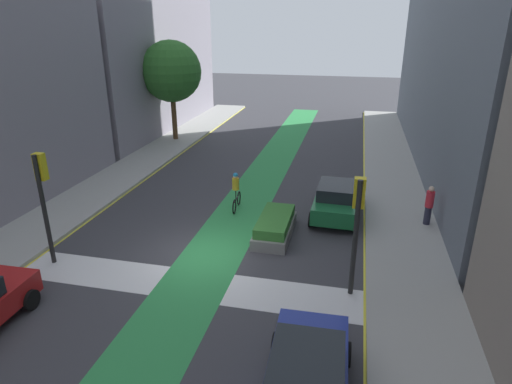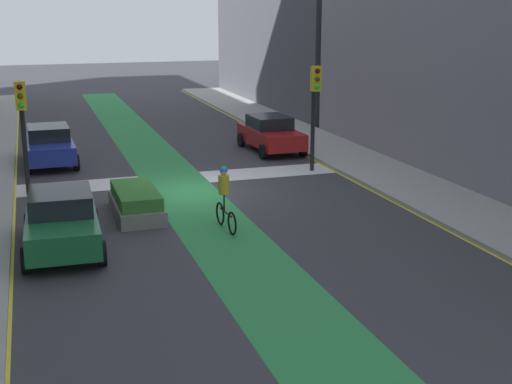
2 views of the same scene
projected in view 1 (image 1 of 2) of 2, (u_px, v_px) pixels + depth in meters
The scene contains 15 objects.
ground_plane at pixel (204, 255), 16.59m from camera, with size 120.00×120.00×0.00m, color #38383D.
bike_lane_paint at pixel (212, 256), 16.52m from camera, with size 2.40×60.00×0.01m, color #2D8C47.
crosswalk_band at pixel (184, 283), 14.77m from camera, with size 12.00×1.80×0.01m, color silver.
sidewalk_left at pixel (32, 233), 18.12m from camera, with size 3.00×60.00×0.15m, color #9E9E99.
curb_stripe_left at pixel (64, 238), 17.83m from camera, with size 0.16×60.00×0.01m, color yellow.
sidewalk_right at pixel (411, 277), 15.00m from camera, with size 3.00×60.00×0.15m, color #9E9E99.
curb_stripe_right at pixel (366, 274), 15.34m from camera, with size 0.16×60.00×0.01m, color yellow.
traffic_signal_near_right at pixel (357, 214), 13.36m from camera, with size 0.35×0.52×3.91m.
traffic_signal_near_left at pixel (43, 188), 15.15m from camera, with size 0.35×0.52×4.10m.
car_blue_right_near at pixel (306, 379), 9.78m from camera, with size 2.12×4.25×1.57m.
car_green_right_far at pixel (336, 199), 19.66m from camera, with size 2.13×4.25×1.57m.
cyclist_in_lane at pixel (236, 190), 20.21m from camera, with size 0.32×1.73×1.86m.
pedestrian_sidewalk_right_a at pixel (429, 205), 18.45m from camera, with size 0.34×0.34×1.72m.
street_tree_near at pixel (171, 72), 30.67m from camera, with size 4.25×4.25×6.97m.
median_planter at pixel (275, 226), 17.96m from camera, with size 1.36×3.19×0.85m.
Camera 1 is at (5.20, -13.77, 8.26)m, focal length 30.69 mm.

